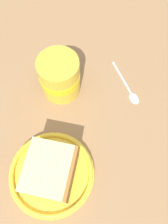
# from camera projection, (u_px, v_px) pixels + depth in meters

# --- Properties ---
(ground_plane) EXTENTS (1.12, 1.12, 0.03)m
(ground_plane) POSITION_uv_depth(u_px,v_px,m) (87.00, 133.00, 0.49)
(ground_plane) COLOR #936D47
(small_plate) EXTENTS (0.16, 0.16, 0.02)m
(small_plate) POSITION_uv_depth(u_px,v_px,m) (52.00, 173.00, 0.43)
(small_plate) COLOR yellow
(small_plate) RESTS_ON ground_plane
(cake_slice) EXTENTS (0.10, 0.09, 0.07)m
(cake_slice) POSITION_uv_depth(u_px,v_px,m) (51.00, 171.00, 0.40)
(cake_slice) COLOR #9E662D
(cake_slice) RESTS_ON small_plate
(tea_mug) EXTENTS (0.10, 0.09, 0.10)m
(tea_mug) POSITION_uv_depth(u_px,v_px,m) (60.00, 76.00, 0.47)
(tea_mug) COLOR gold
(tea_mug) RESTS_ON ground_plane
(teaspoon) EXTENTS (0.10, 0.09, 0.01)m
(teaspoon) POSITION_uv_depth(u_px,v_px,m) (130.00, 91.00, 0.51)
(teaspoon) COLOR silver
(teaspoon) RESTS_ON ground_plane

